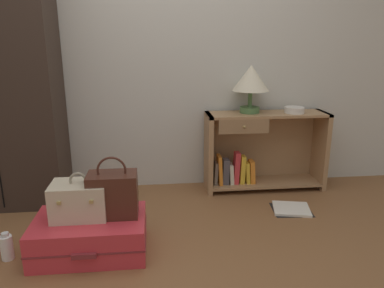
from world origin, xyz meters
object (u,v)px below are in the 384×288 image
table_lamp (251,80)px  bowl (294,110)px  suitcase_large (91,235)px  train_case (80,200)px  handbag (113,194)px  open_book_on_floor (291,209)px  bookshelf (259,151)px  bottle (7,247)px

table_lamp → bowl: size_ratio=2.40×
table_lamp → suitcase_large: size_ratio=0.58×
train_case → handbag: bearing=0.2°
train_case → open_book_on_floor: size_ratio=1.03×
bookshelf → train_case: bearing=-147.5°
bowl → handbag: size_ratio=0.44×
table_lamp → train_case: 1.71m
bookshelf → handbag: bearing=-143.3°
open_book_on_floor → train_case: bearing=-165.5°
bookshelf → train_case: (-1.41, -0.90, -0.00)m
suitcase_large → train_case: (-0.06, 0.03, 0.23)m
bowl → suitcase_large: size_ratio=0.24×
train_case → handbag: handbag is taller
bowl → handbag: bowl is taller
table_lamp → open_book_on_floor: (0.24, -0.51, -0.97)m
bowl → handbag: 1.74m
suitcase_large → open_book_on_floor: (1.49, 0.43, -0.11)m
handbag → open_book_on_floor: (1.34, 0.40, -0.37)m
table_lamp → train_case: table_lamp is taller
bookshelf → open_book_on_floor: (0.13, -0.50, -0.34)m
bowl → bookshelf: bearing=171.0°
bookshelf → table_lamp: table_lamp is taller
bowl → train_case: 1.93m
bookshelf → table_lamp: (-0.10, 0.01, 0.63)m
bookshelf → table_lamp: 0.64m
suitcase_large → open_book_on_floor: 1.55m
suitcase_large → bottle: (-0.50, -0.03, -0.03)m
handbag → bottle: handbag is taller
bottle → bowl: bearing=23.3°
train_case → bottle: train_case is taller
bowl → suitcase_large: bearing=-151.5°
train_case → suitcase_large: bearing=-31.4°
table_lamp → train_case: size_ratio=1.21×
handbag → table_lamp: bearing=39.5°
train_case → open_book_on_floor: train_case is taller
train_case → open_book_on_floor: (1.54, 0.40, -0.34)m
handbag → open_book_on_floor: bearing=16.6°
bowl → handbag: (-1.48, -0.85, -0.35)m
handbag → bottle: size_ratio=2.18×
table_lamp → bottle: bearing=-150.9°
bookshelf → handbag: (-1.20, -0.90, 0.03)m
bowl → train_case: size_ratio=0.50×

